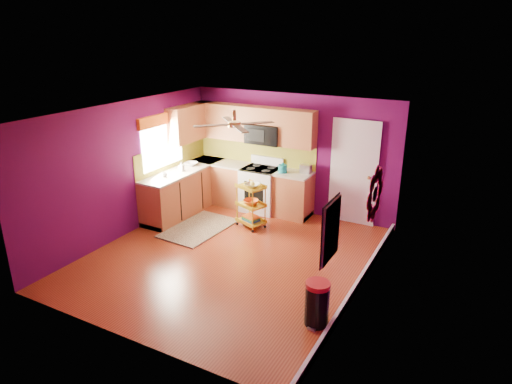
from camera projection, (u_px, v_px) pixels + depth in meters
The scene contains 18 objects.
ground at pixel (231, 257), 7.87m from camera, with size 5.00×5.00×0.00m, color maroon.
room_envelope at pixel (230, 167), 7.31m from camera, with size 4.54×5.04×2.52m.
lower_cabinets at pixel (221, 190), 9.83m from camera, with size 2.81×2.31×0.94m.
electric_range at pixel (261, 189), 9.75m from camera, with size 0.76×0.66×1.13m.
upper_cabinetry at pixel (232, 125), 9.61m from camera, with size 2.80×2.30×1.26m.
left_window at pixel (162, 133), 9.14m from camera, with size 0.08×1.35×1.08m.
panel_door at pixel (354, 174), 8.96m from camera, with size 0.95×0.11×2.15m.
right_wall_art at pixel (357, 209), 6.11m from camera, with size 0.04×2.74×1.04m.
ceiling_fan at pixel (234, 124), 7.26m from camera, with size 1.01×1.01×0.26m.
shag_rug at pixel (199, 228), 8.98m from camera, with size 0.93×1.52×0.02m, color black.
rolling_cart at pixel (251, 204), 8.91m from camera, with size 0.62×0.54×0.95m.
trash_can at pixel (317, 303), 6.00m from camera, with size 0.34×0.36×0.62m.
teal_kettle at pixel (283, 169), 9.30m from camera, with size 0.18×0.18×0.21m.
toaster at pixel (306, 169), 9.25m from camera, with size 0.22×0.15×0.18m, color beige.
soap_bottle_a at pixel (182, 167), 9.38m from camera, with size 0.09×0.09×0.19m, color #EA3F72.
soap_bottle_b at pixel (181, 167), 9.42m from camera, with size 0.12×0.12×0.15m, color white.
counter_dish at pixel (191, 164), 9.79m from camera, with size 0.27×0.27×0.07m, color white.
counter_cup at pixel (164, 175), 9.03m from camera, with size 0.11×0.11×0.09m, color white.
Camera 1 is at (3.73, -5.97, 3.73)m, focal length 32.00 mm.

